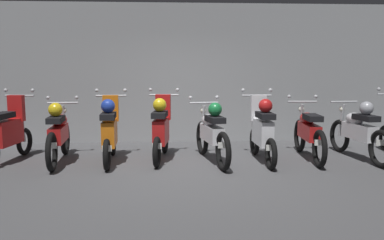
% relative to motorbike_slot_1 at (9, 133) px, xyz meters
% --- Properties ---
extents(ground_plane, '(80.00, 80.00, 0.00)m').
position_rel_motorbike_slot_1_xyz_m(ground_plane, '(3.16, -0.88, -0.53)').
color(ground_plane, '#4C4C4F').
extents(back_wall, '(16.13, 0.30, 3.08)m').
position_rel_motorbike_slot_1_xyz_m(back_wall, '(3.16, 1.89, 1.01)').
color(back_wall, gray).
rests_on(back_wall, ground).
extents(motorbike_slot_1, '(0.58, 1.68, 1.29)m').
position_rel_motorbike_slot_1_xyz_m(motorbike_slot_1, '(0.00, 0.00, 0.00)').
color(motorbike_slot_1, black).
rests_on(motorbike_slot_1, ground).
extents(motorbike_slot_2, '(0.59, 1.95, 1.15)m').
position_rel_motorbike_slot_1_xyz_m(motorbike_slot_2, '(0.90, -0.10, 0.00)').
color(motorbike_slot_2, black).
rests_on(motorbike_slot_2, ground).
extents(motorbike_slot_3, '(0.59, 1.68, 1.29)m').
position_rel_motorbike_slot_1_xyz_m(motorbike_slot_3, '(1.80, -0.15, 0.04)').
color(motorbike_slot_3, black).
rests_on(motorbike_slot_3, ground).
extents(motorbike_slot_4, '(0.59, 1.68, 1.29)m').
position_rel_motorbike_slot_1_xyz_m(motorbike_slot_4, '(2.71, 0.00, 0.04)').
color(motorbike_slot_4, black).
rests_on(motorbike_slot_4, ground).
extents(motorbike_slot_5, '(0.61, 1.93, 1.15)m').
position_rel_motorbike_slot_1_xyz_m(motorbike_slot_5, '(3.61, -0.23, 0.00)').
color(motorbike_slot_5, black).
rests_on(motorbike_slot_5, ground).
extents(motorbike_slot_6, '(0.59, 1.68, 1.29)m').
position_rel_motorbike_slot_1_xyz_m(motorbike_slot_6, '(4.51, -0.24, 0.04)').
color(motorbike_slot_6, black).
rests_on(motorbike_slot_6, ground).
extents(motorbike_slot_7, '(0.59, 1.95, 1.15)m').
position_rel_motorbike_slot_1_xyz_m(motorbike_slot_7, '(5.42, -0.09, -0.04)').
color(motorbike_slot_7, black).
rests_on(motorbike_slot_7, ground).
extents(motorbike_slot_8, '(0.56, 1.95, 1.08)m').
position_rel_motorbike_slot_1_xyz_m(motorbike_slot_8, '(6.32, -0.18, -0.00)').
color(motorbike_slot_8, black).
rests_on(motorbike_slot_8, ground).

